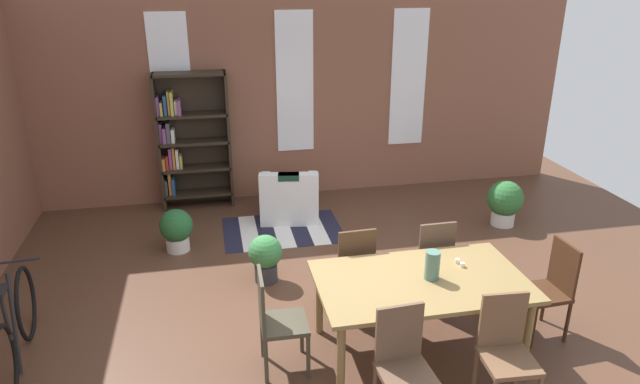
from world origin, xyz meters
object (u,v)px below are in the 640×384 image
object	(u,v)px
dining_chair_head_left	(275,318)
dining_chair_near_left	(403,363)
dining_chair_far_right	(431,257)
dining_chair_far_left	(353,265)
dining_table	(421,287)
potted_plant_window	(176,229)
potted_plant_corner	(505,201)
potted_plant_by_shelf	(265,256)
bicycle_second	(16,331)
dining_chair_near_right	(506,349)
armchair_white	(289,199)
dining_chair_head_right	(550,286)
bookshelf_tall	(189,140)
vase_on_table	(432,265)

from	to	relation	value
dining_chair_head_left	dining_chair_near_left	bearing A→B (deg)	-41.16
dining_chair_far_right	dining_chair_far_left	bearing A→B (deg)	180.00
dining_table	potted_plant_window	xyz separation A→B (m)	(-2.23, 2.47, -0.37)
dining_chair_far_left	dining_chair_near_left	size ratio (longest dim) A/B	1.00
potted_plant_corner	potted_plant_window	size ratio (longest dim) A/B	1.16
dining_table	potted_plant_by_shelf	distance (m)	1.98
dining_chair_near_left	bicycle_second	world-z (taller)	dining_chair_near_left
dining_chair_near_right	armchair_white	world-z (taller)	dining_chair_near_right
dining_table	armchair_white	xyz separation A→B (m)	(-0.70, 3.21, -0.39)
dining_chair_head_right	bookshelf_tall	size ratio (longest dim) A/B	0.48
dining_chair_far_left	dining_chair_far_right	xyz separation A→B (m)	(0.83, -0.00, 0.00)
dining_chair_far_left	dining_chair_far_right	distance (m)	0.83
dining_chair_far_right	armchair_white	distance (m)	2.70
dining_chair_near_right	dining_chair_far_right	bearing A→B (deg)	90.14
dining_chair_near_left	potted_plant_by_shelf	size ratio (longest dim) A/B	1.71
bookshelf_tall	vase_on_table	bearing A→B (deg)	-61.36
dining_chair_near_right	potted_plant_by_shelf	distance (m)	2.82
dining_table	bookshelf_tall	bearing A→B (deg)	117.58
potted_plant_by_shelf	dining_chair_far_left	bearing A→B (deg)	-42.33
vase_on_table	bicycle_second	bearing A→B (deg)	172.32
dining_table	bookshelf_tall	xyz separation A→B (m)	(-2.04, 3.91, 0.35)
dining_table	dining_chair_head_left	xyz separation A→B (m)	(-1.30, 0.00, -0.16)
armchair_white	dining_chair_head_left	bearing A→B (deg)	-100.59
dining_chair_far_right	dining_chair_near_left	bearing A→B (deg)	-118.73
potted_plant_corner	vase_on_table	bearing A→B (deg)	-130.92
vase_on_table	dining_chair_far_right	world-z (taller)	vase_on_table
potted_plant_window	vase_on_table	bearing A→B (deg)	-46.77
dining_table	vase_on_table	distance (m)	0.23
vase_on_table	armchair_white	distance (m)	3.36
bicycle_second	potted_plant_corner	bearing A→B (deg)	18.35
bookshelf_tall	potted_plant_window	distance (m)	1.62
dining_chair_near_right	potted_plant_corner	xyz separation A→B (m)	(1.72, 3.13, -0.16)
potted_plant_by_shelf	bookshelf_tall	bearing A→B (deg)	108.73
dining_chair_far_left	dining_chair_near_right	xyz separation A→B (m)	(0.84, -1.54, 0.00)
dining_chair_near_left	potted_plant_by_shelf	world-z (taller)	dining_chair_near_left
dining_chair_head_right	dining_chair_near_left	xyz separation A→B (m)	(-1.73, -0.77, 0.00)
dining_chair_near_right	potted_plant_window	xyz separation A→B (m)	(-2.66, 3.24, -0.22)
dining_table	potted_plant_window	distance (m)	3.35
dining_chair_far_right	dining_table	bearing A→B (deg)	-118.64
armchair_white	potted_plant_by_shelf	xyz separation A→B (m)	(-0.53, -1.70, 0.04)
dining_table	dining_chair_head_left	world-z (taller)	dining_chair_head_left
potted_plant_by_shelf	dining_chair_head_left	bearing A→B (deg)	-92.79
dining_chair_far_left	dining_chair_near_right	distance (m)	1.75
bookshelf_tall	bicycle_second	bearing A→B (deg)	-113.32
dining_table	dining_chair_near_left	size ratio (longest dim) A/B	1.96
armchair_white	bookshelf_tall	bearing A→B (deg)	152.31
armchair_white	bicycle_second	world-z (taller)	bicycle_second
potted_plant_window	potted_plant_by_shelf	bearing A→B (deg)	-43.84
dining_chair_head_left	potted_plant_corner	bearing A→B (deg)	34.45
dining_chair_far_left	dining_chair_head_left	distance (m)	1.17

